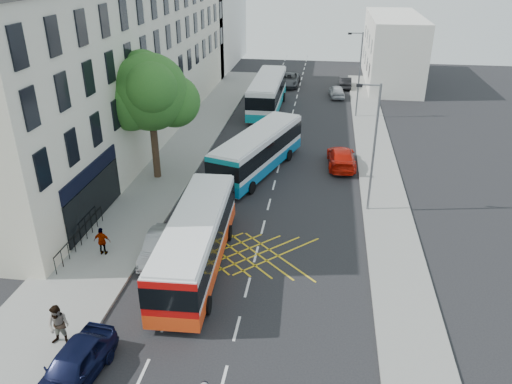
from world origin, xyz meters
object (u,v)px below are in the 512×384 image
at_px(lamp_near, 373,142).
at_px(distant_car_grey, 289,80).
at_px(street_tree, 150,93).
at_px(distant_car_silver, 337,91).
at_px(parked_car_blue, 73,366).
at_px(distant_car_dark, 345,82).
at_px(pedestrian_near, 59,326).
at_px(bus_far, 268,93).
at_px(lamp_far, 359,71).
at_px(parked_car_silver, 160,246).
at_px(bus_mid, 258,151).
at_px(bus_near, 196,241).
at_px(red_hatchback, 341,157).
at_px(pedestrian_far, 102,241).

xyz_separation_m(lamp_near, distant_car_grey, (-7.56, 31.85, -3.88)).
relative_size(street_tree, distant_car_silver, 2.24).
distance_m(parked_car_blue, distant_car_dark, 48.88).
bearing_deg(pedestrian_near, street_tree, 95.41).
bearing_deg(bus_far, distant_car_silver, 39.96).
bearing_deg(lamp_far, parked_car_blue, -108.25).
bearing_deg(parked_car_silver, lamp_far, 65.12).
bearing_deg(distant_car_silver, bus_mid, 68.94).
distance_m(bus_far, parked_car_silver, 28.47).
height_order(lamp_far, bus_near, lamp_far).
bearing_deg(distant_car_grey, bus_mid, -89.36).
distance_m(bus_mid, pedestrian_near, 20.14).
relative_size(lamp_far, pedestrian_near, 4.20).
distance_m(lamp_near, distant_car_silver, 27.73).
relative_size(bus_near, parked_car_blue, 2.49).
relative_size(red_hatchback, distant_car_silver, 1.27).
distance_m(lamp_near, parked_car_blue, 20.08).
height_order(distant_car_dark, pedestrian_near, pedestrian_near).
bearing_deg(distant_car_dark, bus_far, 52.02).
relative_size(bus_mid, distant_car_dark, 2.78).
distance_m(distant_car_dark, pedestrian_far, 41.47).
bearing_deg(distant_car_grey, lamp_near, -75.80).
relative_size(street_tree, parked_car_silver, 2.19).
relative_size(parked_car_silver, distant_car_silver, 1.03).
distance_m(lamp_far, parked_car_silver, 29.47).
bearing_deg(bus_far, pedestrian_far, -100.62).
xyz_separation_m(bus_mid, bus_far, (-1.25, 16.15, 0.16)).
bearing_deg(bus_near, distant_car_silver, 75.92).
bearing_deg(bus_mid, distant_car_dark, 93.22).
relative_size(distant_car_grey, pedestrian_near, 2.80).
bearing_deg(bus_near, pedestrian_far, 174.36).
relative_size(street_tree, bus_far, 0.73).
xyz_separation_m(parked_car_silver, distant_car_dark, (10.53, 38.78, -0.00)).
relative_size(lamp_near, lamp_far, 1.00).
distance_m(lamp_near, pedestrian_near, 19.63).
height_order(pedestrian_near, pedestrian_far, pedestrian_near).
height_order(lamp_near, distant_car_dark, lamp_near).
bearing_deg(distant_car_grey, pedestrian_near, -96.14).
xyz_separation_m(parked_car_silver, distant_car_grey, (3.73, 38.79, 0.08)).
xyz_separation_m(lamp_near, pedestrian_near, (-13.20, -14.10, -3.51)).
height_order(parked_car_blue, pedestrian_near, pedestrian_near).
distance_m(bus_mid, parked_car_silver, 12.76).
relative_size(lamp_far, pedestrian_far, 5.04).
xyz_separation_m(bus_mid, distant_car_dark, (6.91, 26.58, -0.95)).
xyz_separation_m(street_tree, lamp_near, (14.71, -2.97, -1.68)).
xyz_separation_m(street_tree, parked_car_blue, (2.91, -18.74, -5.55)).
bearing_deg(parked_car_blue, bus_mid, 85.33).
height_order(bus_far, pedestrian_far, bus_far).
xyz_separation_m(distant_car_silver, pedestrian_near, (-11.43, -41.49, 0.43)).
bearing_deg(bus_far, lamp_far, -9.01).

